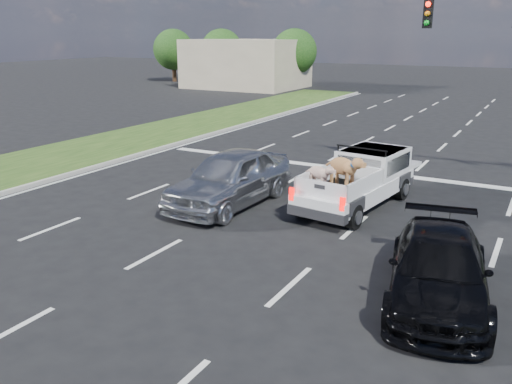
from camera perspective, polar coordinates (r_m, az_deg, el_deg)
ground at (r=12.03m, az=-4.05°, el=-8.08°), size 160.00×160.00×0.00m
road_markings at (r=17.54m, az=7.65°, el=-0.21°), size 17.75×60.00×0.01m
grass_median_left at (r=23.68m, az=-19.77°, el=3.42°), size 5.00×60.00×0.10m
curb_left at (r=21.93m, az=-15.50°, el=2.87°), size 0.15×60.00×0.14m
building_left at (r=52.18m, az=-1.02°, el=13.36°), size 10.00×8.00×4.40m
tree_far_a at (r=59.36m, az=-8.69°, el=14.60°), size 4.20×4.20×5.40m
tree_far_b at (r=55.92m, az=-3.64°, el=14.65°), size 4.20×4.20×5.40m
tree_far_c at (r=52.06m, az=4.06°, el=14.51°), size 4.20×4.20×5.40m
pickup_truck at (r=16.24m, az=10.75°, el=1.36°), size 2.30×4.93×1.78m
silver_sedan at (r=16.14m, az=-2.76°, el=1.50°), size 2.14×4.95×1.66m
black_coupe at (r=10.99m, az=18.65°, el=-7.72°), size 2.65×4.75×1.30m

